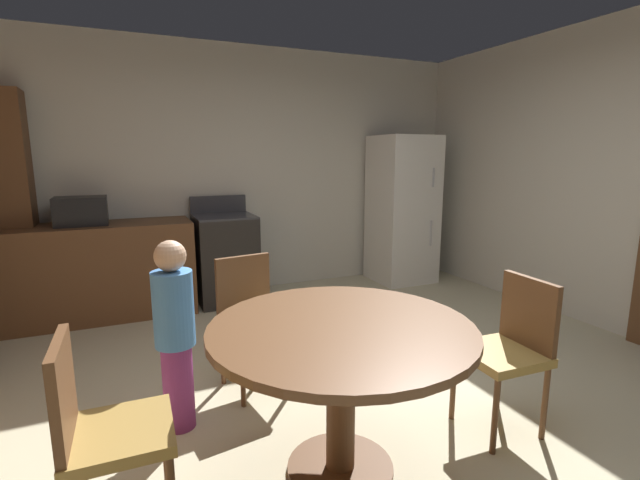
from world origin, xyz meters
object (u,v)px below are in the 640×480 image
object	(u,v)px
chair_north	(251,313)
chair_west	(100,426)
oven_range	(226,258)
person_child	(175,331)
refrigerator	(402,210)
chair_east	(511,344)
dining_table	(341,356)
microwave	(81,211)

from	to	relation	value
chair_north	chair_west	xyz separation A→B (m)	(-0.87, -1.00, 0.00)
oven_range	chair_west	distance (m)	3.04
oven_range	person_child	world-z (taller)	oven_range
refrigerator	chair_east	xyz separation A→B (m)	(-1.20, -2.85, -0.38)
dining_table	chair_west	size ratio (longest dim) A/B	1.43
chair_east	chair_west	bearing A→B (deg)	0.69
oven_range	microwave	bearing A→B (deg)	-179.84
oven_range	refrigerator	bearing A→B (deg)	-1.42
refrigerator	chair_north	world-z (taller)	refrigerator
microwave	refrigerator	bearing A→B (deg)	-0.83
oven_range	chair_north	distance (m)	1.86
microwave	chair_north	world-z (taller)	microwave
microwave	oven_range	bearing A→B (deg)	0.16
refrigerator	chair_east	bearing A→B (deg)	-112.73
oven_range	microwave	distance (m)	1.42
oven_range	chair_east	size ratio (longest dim) A/B	1.26
oven_range	person_child	size ratio (longest dim) A/B	1.01
oven_range	refrigerator	world-z (taller)	refrigerator
dining_table	person_child	distance (m)	0.97
microwave	chair_east	size ratio (longest dim) A/B	0.51
chair_east	chair_north	distance (m)	1.60
oven_range	microwave	size ratio (longest dim) A/B	2.50
chair_west	dining_table	bearing A→B (deg)	-0.00
refrigerator	person_child	xyz separation A→B (m)	(-2.90, -2.11, -0.30)
oven_range	microwave	world-z (taller)	microwave
microwave	chair_east	world-z (taller)	microwave
dining_table	chair_east	world-z (taller)	chair_east
chair_north	oven_range	bearing A→B (deg)	164.00
chair_north	chair_west	world-z (taller)	same
oven_range	chair_north	xyz separation A→B (m)	(-0.23, -1.84, 0.03)
oven_range	chair_north	bearing A→B (deg)	-97.00
chair_east	person_child	bearing A→B (deg)	-20.99
person_child	refrigerator	bearing A→B (deg)	81.93
chair_north	person_child	xyz separation A→B (m)	(-0.52, -0.32, 0.08)
chair_north	chair_west	bearing A→B (deg)	-50.11
refrigerator	chair_west	size ratio (longest dim) A/B	2.02
oven_range	microwave	xyz separation A→B (m)	(-1.30, -0.00, 0.56)
person_child	chair_west	bearing A→B (deg)	-71.78
oven_range	chair_north	size ratio (longest dim) A/B	1.26
refrigerator	chair_west	xyz separation A→B (m)	(-3.26, -2.79, -0.38)
chair_east	person_child	size ratio (longest dim) A/B	0.80
chair_east	oven_range	bearing A→B (deg)	-69.00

